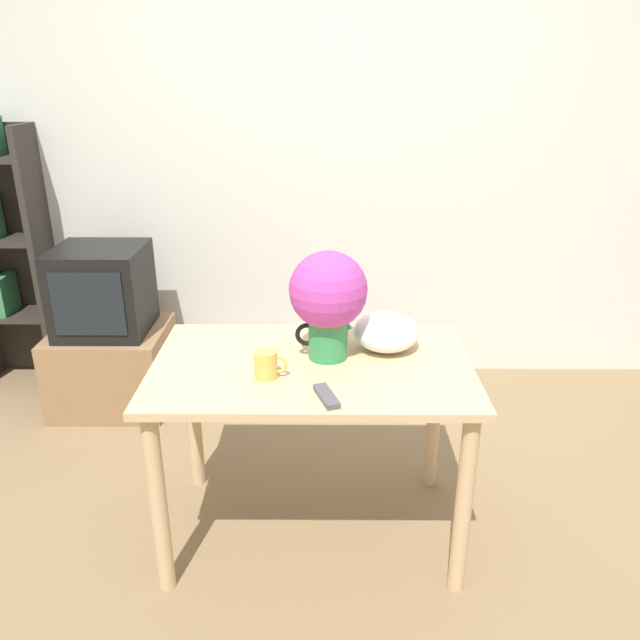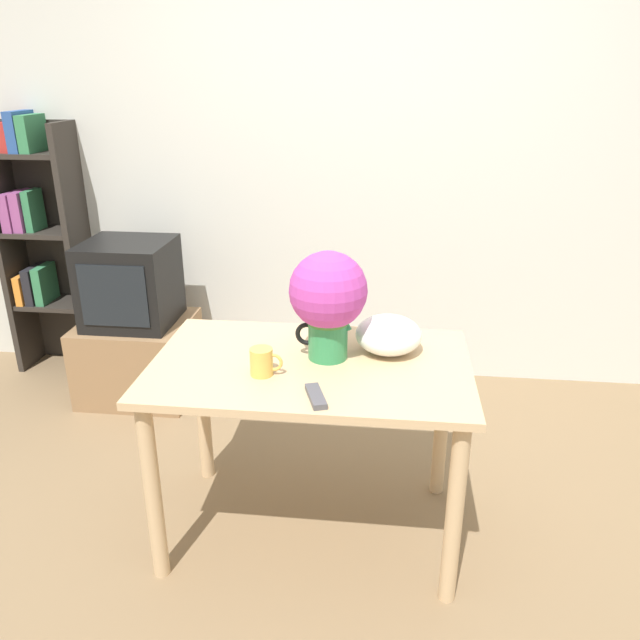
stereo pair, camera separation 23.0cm
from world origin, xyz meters
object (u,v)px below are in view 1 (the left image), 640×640
at_px(white_bowl, 386,332).
at_px(tv_set, 102,290).
at_px(coffee_mug, 267,364).
at_px(flower_vase, 328,298).

xyz_separation_m(white_bowl, tv_set, (-1.42, 0.92, -0.15)).
xyz_separation_m(coffee_mug, tv_set, (-0.98, 1.16, -0.13)).
distance_m(flower_vase, tv_set, 1.59).
relative_size(coffee_mug, tv_set, 0.25).
bearing_deg(coffee_mug, white_bowl, 29.09).
xyz_separation_m(flower_vase, coffee_mug, (-0.22, -0.17, -0.18)).
height_order(flower_vase, coffee_mug, flower_vase).
xyz_separation_m(coffee_mug, white_bowl, (0.44, 0.24, 0.02)).
bearing_deg(flower_vase, coffee_mug, -141.78).
bearing_deg(tv_set, flower_vase, -39.80).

